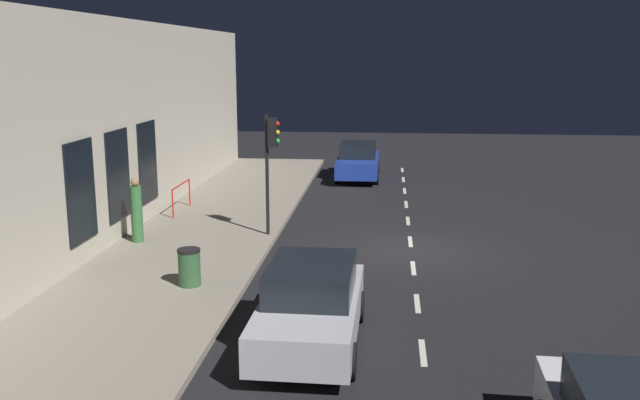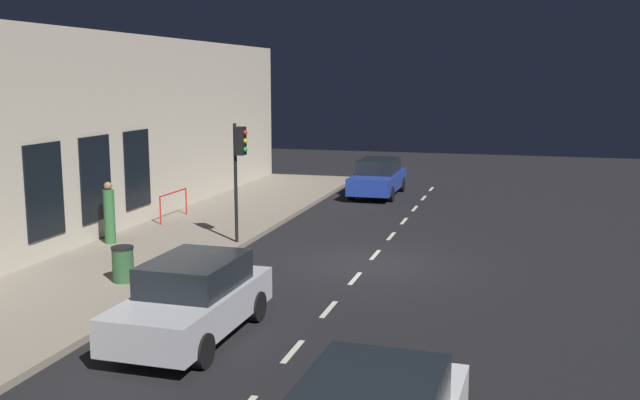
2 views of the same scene
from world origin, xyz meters
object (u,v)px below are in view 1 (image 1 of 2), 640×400
Objects in this scene: traffic_light at (271,146)px; pedestrian_0 at (137,212)px; parked_car_2 at (311,305)px; parked_car_1 at (358,161)px; trash_bin at (189,267)px.

pedestrian_0 is (3.74, 1.20, -1.79)m from traffic_light.
pedestrian_0 is (5.74, -6.29, 0.24)m from parked_car_2.
parked_car_2 is at bearing 104.98° from traffic_light.
parked_car_1 is 5.12× the size of trash_bin.
traffic_light reaches higher than parked_car_1.
traffic_light reaches higher than trash_bin.
trash_bin is at bearing 125.31° from pedestrian_0.
traffic_light is 11.06m from parked_car_1.
parked_car_2 is 2.27× the size of pedestrian_0.
parked_car_2 is at bearing 132.06° from pedestrian_0.
pedestrian_0 is (5.84, 11.86, 0.24)m from parked_car_1.
pedestrian_0 is 4.46m from trash_bin.
parked_car_1 is at bearing -101.89° from trash_bin.
parked_car_1 is 13.23m from pedestrian_0.
trash_bin is at bearing 76.50° from traffic_light.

